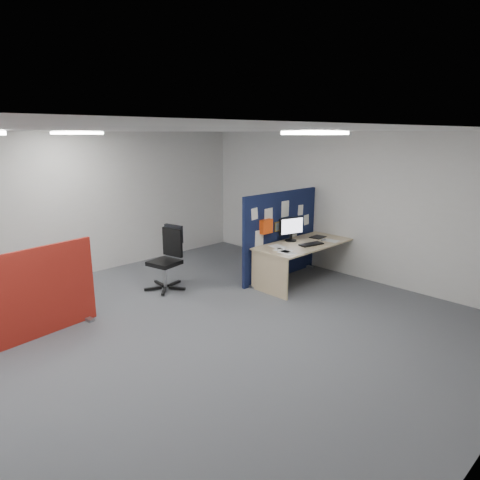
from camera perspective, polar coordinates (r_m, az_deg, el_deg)
floor at (r=5.64m, az=-12.64°, el=-14.56°), size 9.00×9.00×0.00m
ceiling at (r=4.96m, az=-14.35°, el=14.01°), size 9.00×7.00×0.02m
wall_back at (r=8.28m, az=-26.10°, el=3.47°), size 9.00×0.02×2.70m
wall_front at (r=2.94m, az=25.99°, el=-14.10°), size 9.00×0.02×2.70m
wall_right at (r=8.32m, az=14.15°, el=4.52°), size 0.02×7.00×2.70m
ceiling_lights at (r=5.71m, az=-14.84°, el=13.63°), size 4.10×4.10×0.04m
navy_divider at (r=8.04m, az=5.38°, el=0.68°), size 1.97×0.30×1.63m
main_desk at (r=7.92m, az=8.32°, el=-1.46°), size 1.97×0.87×0.73m
monitor_main at (r=7.91m, az=6.83°, el=1.60°), size 0.50×0.21×0.44m
keyboard at (r=7.73m, az=9.48°, el=-0.55°), size 0.48×0.27×0.02m
mouse at (r=8.07m, az=11.04°, el=0.01°), size 0.11×0.08×0.03m
paper_tray at (r=8.31m, az=10.33°, el=0.40°), size 0.30×0.24×0.01m
red_divider at (r=6.29m, az=-25.39°, el=-6.52°), size 1.63×0.30×1.23m
office_chair at (r=7.57m, az=-9.50°, el=-1.83°), size 0.72×0.71×1.09m
desk_papers at (r=7.52m, az=7.38°, el=-0.99°), size 1.46×0.73×0.00m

